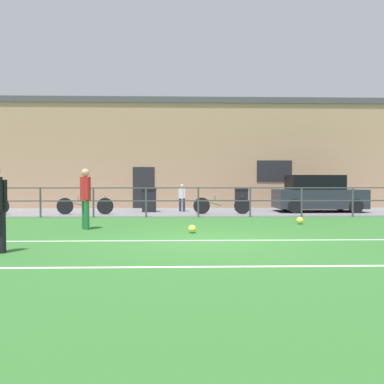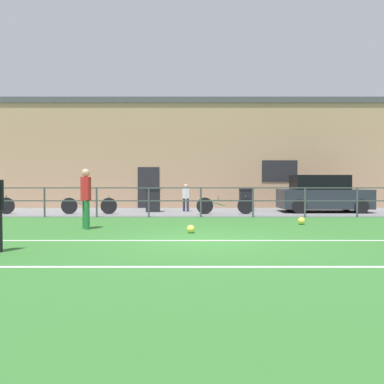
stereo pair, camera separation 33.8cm
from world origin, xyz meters
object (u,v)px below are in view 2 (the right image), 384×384
at_px(player_striker, 86,195).
at_px(parked_car_red, 322,195).
at_px(trash_bin_1, 245,199).
at_px(soccer_ball_spare, 301,221).
at_px(trash_bin_0, 153,200).
at_px(spectator_child, 186,196).
at_px(bicycle_parked_2, 225,205).
at_px(bicycle_parked_0, 89,206).
at_px(soccer_ball_match, 191,229).

height_order(player_striker, parked_car_red, player_striker).
bearing_deg(trash_bin_1, soccer_ball_spare, -80.54).
bearing_deg(parked_car_red, trash_bin_0, 179.32).
xyz_separation_m(spectator_child, bicycle_parked_2, (1.65, -1.48, -0.34)).
bearing_deg(trash_bin_0, soccer_ball_spare, -43.63).
bearing_deg(trash_bin_0, bicycle_parked_2, -21.87).
xyz_separation_m(trash_bin_0, trash_bin_1, (4.25, 0.91, -0.01)).
distance_m(parked_car_red, bicycle_parked_0, 10.13).
distance_m(soccer_ball_spare, spectator_child, 6.48).
xyz_separation_m(spectator_child, trash_bin_1, (2.79, 0.68, -0.19)).
bearing_deg(bicycle_parked_0, soccer_ball_spare, -25.73).
height_order(parked_car_red, bicycle_parked_2, parked_car_red).
distance_m(spectator_child, trash_bin_0, 1.49).
bearing_deg(soccer_ball_spare, player_striker, -170.18).
bearing_deg(soccer_ball_match, parked_car_red, 50.19).
bearing_deg(bicycle_parked_2, trash_bin_1, 62.15).
distance_m(soccer_ball_match, spectator_child, 7.33).
distance_m(bicycle_parked_0, trash_bin_0, 2.83).
height_order(player_striker, trash_bin_0, player_striker).
bearing_deg(spectator_child, parked_car_red, -161.46).
xyz_separation_m(soccer_ball_match, trash_bin_1, (2.55, 7.98, 0.43)).
xyz_separation_m(soccer_ball_spare, spectator_child, (-3.78, 5.23, 0.60)).
xyz_separation_m(soccer_ball_spare, bicycle_parked_2, (-2.13, 3.74, 0.26)).
xyz_separation_m(bicycle_parked_2, trash_bin_0, (-3.11, 1.25, 0.17)).
bearing_deg(parked_car_red, player_striker, -145.70).
distance_m(player_striker, soccer_ball_match, 3.31).
relative_size(spectator_child, bicycle_parked_2, 0.52).
distance_m(soccer_ball_spare, parked_car_red, 5.45).
relative_size(trash_bin_0, trash_bin_1, 1.02).
bearing_deg(soccer_ball_match, bicycle_parked_2, 76.42).
distance_m(trash_bin_0, trash_bin_1, 4.35).
distance_m(parked_car_red, trash_bin_0, 7.53).
relative_size(parked_car_red, bicycle_parked_2, 1.62).
xyz_separation_m(player_striker, soccer_ball_match, (3.05, -0.93, -0.88)).
bearing_deg(soccer_ball_spare, bicycle_parked_2, 119.59).
height_order(soccer_ball_match, bicycle_parked_2, bicycle_parked_2).
distance_m(player_striker, spectator_child, 6.96).
bearing_deg(bicycle_parked_2, parked_car_red, 14.75).
xyz_separation_m(player_striker, bicycle_parked_0, (-1.19, 4.88, -0.62)).
relative_size(bicycle_parked_2, trash_bin_0, 2.29).
height_order(parked_car_red, trash_bin_1, parked_car_red).
xyz_separation_m(parked_car_red, trash_bin_0, (-7.52, 0.09, -0.25)).
xyz_separation_m(soccer_ball_spare, bicycle_parked_0, (-7.77, 3.74, 0.26)).
relative_size(spectator_child, trash_bin_0, 1.19).
bearing_deg(parked_car_red, trash_bin_1, 162.96).
height_order(spectator_child, bicycle_parked_0, spectator_child).
relative_size(player_striker, bicycle_parked_2, 0.73).
distance_m(bicycle_parked_0, bicycle_parked_2, 5.64).
relative_size(soccer_ball_spare, spectator_child, 0.19).
relative_size(player_striker, spectator_child, 1.41).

